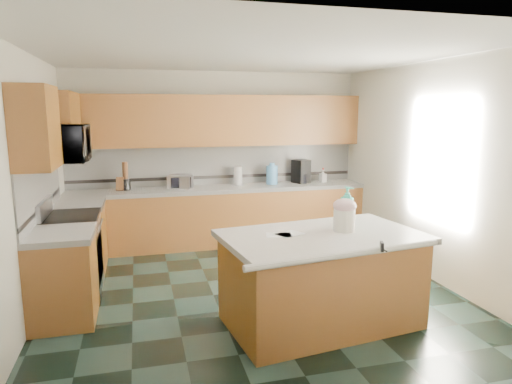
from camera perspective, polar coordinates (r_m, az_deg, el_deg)
name	(u,v)px	position (r m, az deg, el deg)	size (l,w,h in m)	color
floor	(251,291)	(5.49, -0.61, -12.30)	(4.60, 4.60, 0.00)	black
ceiling	(251,53)	(5.11, -0.67, 16.95)	(4.60, 4.60, 0.00)	white
wall_back	(216,157)	(7.38, -5.00, 4.33)	(4.60, 0.04, 2.70)	white
wall_front	(338,229)	(2.97, 10.26, -4.58)	(4.60, 0.04, 2.70)	white
wall_left	(26,186)	(5.10, -26.86, 0.63)	(0.04, 4.60, 2.70)	white
wall_right	(431,171)	(6.11, 21.01, 2.47)	(0.04, 4.60, 2.70)	white
back_base_cab	(221,218)	(7.22, -4.46, -3.20)	(4.60, 0.60, 0.86)	#55310C
back_countertop	(220,189)	(7.13, -4.51, 0.40)	(4.60, 0.64, 0.06)	white
back_upper_cab	(218,121)	(7.16, -4.82, 8.88)	(4.60, 0.33, 0.78)	#55310C
back_backsplash	(217,165)	(7.36, -4.94, 3.41)	(4.60, 0.02, 0.63)	silver
back_accent_band	(217,177)	(7.38, -4.91, 1.90)	(4.60, 0.01, 0.05)	black
left_base_cab_rear	(81,238)	(6.48, -21.06, -5.44)	(0.60, 0.82, 0.86)	#55310C
left_counter_rear	(78,204)	(6.37, -21.33, -1.45)	(0.64, 0.82, 0.06)	white
left_base_cab_front	(63,279)	(5.03, -22.96, -10.03)	(0.60, 0.72, 0.86)	#55310C
left_counter_front	(60,235)	(4.90, -23.33, -4.96)	(0.64, 0.72, 0.06)	white
left_backsplash	(41,189)	(5.64, -25.30, 0.39)	(0.02, 2.30, 0.63)	silver
left_accent_band	(43,206)	(5.67, -25.09, -1.54)	(0.01, 2.30, 0.05)	black
left_upper_cab_rear	(63,123)	(6.41, -23.01, 7.97)	(0.33, 1.09, 0.78)	#55310C
left_upper_cab_front	(36,127)	(4.77, -25.84, 7.28)	(0.33, 0.72, 0.78)	#55310C
range_body	(73,256)	(5.72, -21.92, -7.42)	(0.60, 0.76, 0.88)	#B7B7BC
range_oven_door	(99,257)	(5.70, -18.98, -7.72)	(0.02, 0.68, 0.55)	black
range_cooktop	(70,217)	(5.61, -22.24, -2.93)	(0.62, 0.78, 0.04)	black
range_handle	(100,226)	(5.60, -18.90, -4.00)	(0.02, 0.02, 0.66)	#B7B7BC
range_backguard	(44,208)	(5.62, -24.94, -1.84)	(0.06, 0.76, 0.18)	#B7B7BC
microwave	(64,144)	(5.49, -22.82, 5.57)	(0.73, 0.50, 0.41)	#B7B7BC
island_base	(321,282)	(4.63, 8.15, -11.05)	(1.80, 1.03, 0.86)	#55310C
island_top	(322,237)	(4.48, 8.30, -5.56)	(1.90, 1.13, 0.06)	white
island_bullnose	(348,254)	(3.99, 11.47, -7.65)	(0.06, 0.06, 1.90)	white
treat_jar	(344,220)	(4.59, 10.96, -3.46)	(0.21, 0.21, 0.22)	white
treat_jar_lid	(345,206)	(4.56, 11.02, -1.69)	(0.23, 0.23, 0.14)	beige
treat_jar_knob	(345,201)	(4.55, 11.04, -1.09)	(0.03, 0.03, 0.07)	tan
treat_jar_knob_end_l	(341,201)	(4.54, 10.61, -1.12)	(0.04, 0.04, 0.04)	tan
treat_jar_knob_end_r	(348,201)	(4.57, 11.47, -1.07)	(0.04, 0.04, 0.04)	tan
soap_bottle_island	(347,206)	(4.80, 11.29, -1.74)	(0.16, 0.16, 0.41)	#37BCA5
paper_sheet_a	(290,234)	(4.43, 4.27, -5.25)	(0.25, 0.19, 0.00)	white
paper_sheet_b	(279,235)	(4.39, 2.86, -5.39)	(0.24, 0.18, 0.00)	white
clamp_body	(382,246)	(4.15, 15.45, -6.57)	(0.03, 0.09, 0.08)	black
clamp_handle	(385,250)	(4.11, 15.81, -7.03)	(0.01, 0.01, 0.06)	black
knife_block	(120,184)	(7.06, -16.60, 0.96)	(0.11, 0.09, 0.20)	#472814
utensil_crock	(126,184)	(7.09, -15.97, 0.92)	(0.14, 0.14, 0.17)	black
utensil_bundle	(125,170)	(7.06, -16.05, 2.61)	(0.08, 0.08, 0.25)	#472814
toaster_oven	(180,182)	(7.08, -9.44, 1.28)	(0.35, 0.24, 0.20)	#B7B7BC
toaster_oven_door	(181,183)	(6.97, -9.36, 1.15)	(0.31, 0.01, 0.16)	black
paper_towel	(238,176)	(7.26, -2.26, 2.02)	(0.13, 0.13, 0.30)	white
paper_towel_base	(238,185)	(7.28, -2.26, 0.92)	(0.20, 0.20, 0.01)	#B7B7BC
water_jug	(272,175)	(7.36, 2.01, 2.15)	(0.18, 0.18, 0.30)	#4D90CF
water_jug_neck	(272,164)	(7.33, 2.02, 3.48)	(0.09, 0.09, 0.04)	#4D90CF
coffee_maker	(301,171)	(7.53, 5.64, 2.59)	(0.22, 0.24, 0.38)	black
coffee_carafe	(302,179)	(7.49, 5.77, 1.69)	(0.16, 0.16, 0.16)	black
soap_bottle_back	(323,176)	(7.65, 8.36, 2.00)	(0.09, 0.10, 0.21)	white
soap_back_cap	(323,169)	(7.63, 8.39, 2.89)	(0.02, 0.02, 0.03)	red
window_light_proxy	(440,161)	(5.91, 21.99, 3.64)	(0.02, 1.40, 1.10)	white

